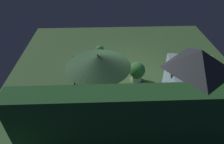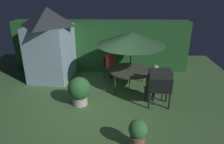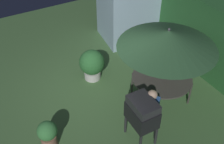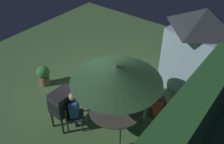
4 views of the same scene
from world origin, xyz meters
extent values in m
plane|color=#47703D|center=(0.00, 0.00, 0.00)|extent=(11.00, 11.00, 0.00)
cube|color=#28602D|center=(0.00, 3.50, 1.08)|extent=(7.47, 0.71, 2.16)
cube|color=#9EBCD1|center=(-1.91, 2.48, 1.07)|extent=(1.70, 1.91, 2.13)
pyramid|color=#33383D|center=(-1.91, 2.48, 2.47)|extent=(1.81, 2.02, 0.68)
cube|color=gray|center=(-1.81, 3.35, 0.83)|extent=(0.63, 0.11, 1.66)
cylinder|color=#47423D|center=(1.17, 1.55, 0.71)|extent=(1.53, 1.53, 0.04)
cylinder|color=#3C3834|center=(0.64, 1.01, 0.34)|extent=(0.05, 0.05, 0.69)
cylinder|color=#3C3834|center=(1.71, 1.01, 0.34)|extent=(0.05, 0.05, 0.69)
cylinder|color=#3C3834|center=(0.64, 2.08, 0.34)|extent=(0.05, 0.05, 0.69)
cylinder|color=#3C3834|center=(1.71, 2.08, 0.34)|extent=(0.05, 0.05, 0.69)
cylinder|color=#4C4C51|center=(1.17, 1.55, 1.05)|extent=(0.04, 0.04, 2.10)
cone|color=#2D5633|center=(1.17, 1.55, 1.88)|extent=(2.36, 2.36, 0.44)
sphere|color=#4C4C51|center=(1.17, 1.55, 2.13)|extent=(0.06, 0.06, 0.06)
cube|color=black|center=(2.00, 0.35, 0.78)|extent=(0.71, 0.51, 0.45)
cube|color=#2B2B2E|center=(2.00, 0.35, 1.10)|extent=(0.67, 0.49, 0.20)
cylinder|color=#262628|center=(1.69, 0.14, 0.28)|extent=(0.06, 0.06, 0.55)
cylinder|color=#262628|center=(2.31, 0.14, 0.28)|extent=(0.06, 0.06, 0.55)
cylinder|color=#262628|center=(1.69, 0.56, 0.28)|extent=(0.06, 0.06, 0.55)
cylinder|color=#262628|center=(2.31, 0.56, 0.28)|extent=(0.06, 0.06, 0.55)
cube|color=#38383D|center=(0.44, 2.43, 0.45)|extent=(0.65, 0.65, 0.06)
cube|color=#38383D|center=(0.31, 2.59, 0.68)|extent=(0.39, 0.33, 0.45)
cylinder|color=#2C2C30|center=(0.47, 2.71, 0.23)|extent=(0.04, 0.04, 0.45)
cylinder|color=#2C2C30|center=(0.16, 2.45, 0.23)|extent=(0.04, 0.04, 0.45)
cylinder|color=#2C2C30|center=(0.73, 2.40, 0.23)|extent=(0.04, 0.04, 0.45)
cylinder|color=#2C2C30|center=(0.42, 2.15, 0.23)|extent=(0.04, 0.04, 0.45)
cube|color=#38383D|center=(1.91, 0.66, 0.45)|extent=(0.65, 0.65, 0.06)
cube|color=#38383D|center=(2.04, 0.50, 0.68)|extent=(0.39, 0.33, 0.45)
cylinder|color=#2C2C30|center=(1.88, 0.38, 0.23)|extent=(0.04, 0.04, 0.45)
cylinder|color=#2C2C30|center=(2.19, 0.64, 0.23)|extent=(0.04, 0.04, 0.45)
cylinder|color=#2C2C30|center=(1.63, 0.69, 0.23)|extent=(0.04, 0.04, 0.45)
cylinder|color=#2C2C30|center=(1.93, 0.94, 0.23)|extent=(0.04, 0.04, 0.45)
cylinder|color=#936651|center=(1.19, -1.55, 0.17)|extent=(0.35, 0.35, 0.34)
sphere|color=#3D8442|center=(1.19, -1.55, 0.53)|extent=(0.44, 0.44, 0.44)
cylinder|color=silver|center=(-0.48, 0.37, 0.13)|extent=(0.48, 0.48, 0.25)
sphere|color=#2D6B33|center=(-0.48, 0.37, 0.56)|extent=(0.72, 0.72, 0.72)
cube|color=#CC3D33|center=(0.44, 2.43, 0.76)|extent=(0.41, 0.40, 0.55)
sphere|color=tan|center=(0.44, 2.43, 1.15)|extent=(0.22, 0.22, 0.22)
cylinder|color=#383347|center=(0.44, 2.43, 0.24)|extent=(0.10, 0.10, 0.48)
cube|color=#3866B2|center=(1.91, 0.66, 0.76)|extent=(0.41, 0.40, 0.55)
sphere|color=tan|center=(1.91, 0.66, 1.15)|extent=(0.22, 0.22, 0.22)
cylinder|color=#383347|center=(1.91, 0.66, 0.24)|extent=(0.10, 0.10, 0.48)
camera|label=1|loc=(0.90, 7.38, 5.75)|focal=31.75mm
camera|label=2|loc=(0.70, -5.53, 3.58)|focal=33.95mm
camera|label=3|loc=(5.25, -2.25, 5.34)|focal=44.88mm
camera|label=4|loc=(5.11, 4.45, 5.59)|focal=39.86mm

